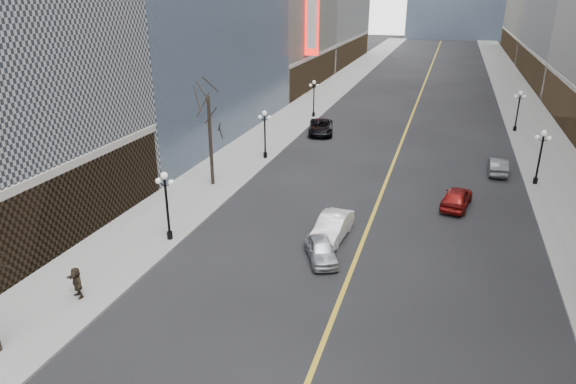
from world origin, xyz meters
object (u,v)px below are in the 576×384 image
Objects in this scene: streetlamp_east_2 at (541,151)px; streetlamp_east_3 at (518,107)px; car_sb_mid at (457,197)px; car_nb_far at (321,127)px; car_sb_far at (498,166)px; streetlamp_west_2 at (265,129)px; car_nb_mid at (332,227)px; car_nb_near at (321,249)px; streetlamp_west_3 at (314,95)px; streetlamp_west_1 at (166,199)px.

streetlamp_east_2 is 18.00m from streetlamp_east_3.
car_sb_mid is (-6.18, -24.72, -2.13)m from streetlamp_east_3.
car_nb_far is (-20.80, 10.57, -2.12)m from streetlamp_east_2.
car_sb_far is at bearing -37.54° from car_nb_far.
car_nb_mid is (9.80, -14.55, -2.11)m from streetlamp_west_2.
car_nb_far is at bearing 79.09° from car_nb_near.
streetlamp_east_3 is at bearing 7.02° from car_nb_far.
streetlamp_west_3 is at bearing 80.52° from car_nb_near.
car_nb_mid is 20.06m from car_sb_far.
streetlamp_east_2 is 1.00× the size of streetlamp_east_3.
streetlamp_west_3 is at bearing 180.00° from streetlamp_east_3.
streetlamp_west_1 is 18.00m from streetlamp_west_2.
car_nb_near is (9.80, -17.44, -2.23)m from streetlamp_west_2.
streetlamp_west_1 is 1.00× the size of car_sb_mid.
streetlamp_east_2 is at bearing -37.33° from streetlamp_west_3.
streetlamp_east_3 and streetlamp_west_2 have the same top height.
streetlamp_west_1 is at bearing 158.35° from car_nb_near.
car_nb_near is (-13.80, -17.44, -2.23)m from streetlamp_east_2.
streetlamp_east_2 is at bearing 50.95° from car_nb_mid.
car_sb_far is (20.80, 20.21, -2.20)m from streetlamp_west_1.
streetlamp_east_2 reaches higher than car_sb_far.
streetlamp_east_2 and streetlamp_east_3 have the same top height.
streetlamp_east_2 reaches higher than car_sb_mid.
streetlamp_east_2 is at bearing 26.70° from car_nb_near.
streetlamp_west_1 is 1.00× the size of streetlamp_west_2.
car_nb_far is at bearing -39.63° from car_sb_mid.
streetlamp_east_3 is 1.15× the size of car_nb_near.
streetlamp_west_3 is at bearing -36.68° from car_sb_far.
car_nb_far is (2.80, 10.57, -2.12)m from streetlamp_west_2.
streetlamp_east_3 is 38.09m from car_nb_near.
car_sb_mid is at bearing 32.93° from streetlamp_west_1.
car_nb_near is at bearing -85.58° from car_nb_mid.
streetlamp_west_3 is 1.06× the size of car_sb_far.
car_nb_far reaches higher than car_sb_mid.
streetlamp_east_2 and streetlamp_west_3 have the same top height.
car_nb_mid is at bearing -56.05° from streetlamp_west_2.
streetlamp_west_1 and streetlamp_west_2 have the same top height.
car_sb_mid is (17.42, -24.72, -2.13)m from streetlamp_west_3.
streetlamp_west_2 is 1.00× the size of car_sb_mid.
streetlamp_east_2 reaches higher than car_nb_far.
car_nb_far is 19.85m from car_sb_far.
streetlamp_east_3 is 25.57m from car_sb_mid.
car_sb_mid is at bearing -132.62° from streetlamp_east_2.
car_nb_near is 0.70× the size of car_nb_far.
streetlamp_west_1 is 10.07m from car_nb_near.
streetlamp_east_2 and streetlamp_west_1 have the same top height.
streetlamp_east_2 is 1.00× the size of streetlamp_west_2.
streetlamp_west_2 is at bearing 94.40° from car_nb_near.
streetlamp_east_2 is 1.00× the size of car_sb_mid.
car_nb_mid is at bearing -133.47° from streetlamp_east_2.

